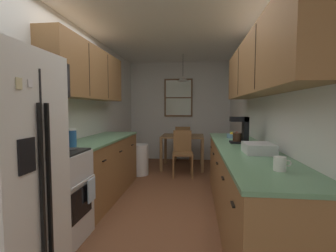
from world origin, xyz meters
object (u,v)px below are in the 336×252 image
(mug_by_coffeemaker, at_px, (280,164))
(fruit_bowl, at_px, (233,135))
(dining_chair_near, at_px, (183,151))
(stove_range, at_px, (51,196))
(dining_chair_far, at_px, (183,142))
(dish_rack, at_px, (259,148))
(dining_table, at_px, (183,140))
(trash_bin, at_px, (140,160))
(coffee_maker, at_px, (241,129))
(microwave_over_range, at_px, (36,78))
(storage_canister, at_px, (72,138))

(mug_by_coffeemaker, xyz_separation_m, fruit_bowl, (-0.03, 2.00, -0.01))
(dining_chair_near, height_order, mug_by_coffeemaker, mug_by_coffeemaker)
(stove_range, xyz_separation_m, dining_chair_far, (1.10, 3.88, 0.03))
(dish_rack, bearing_deg, fruit_bowl, 92.42)
(dining_chair_near, height_order, dish_rack, dish_rack)
(dining_table, relative_size, mug_by_coffeemaker, 7.53)
(stove_range, bearing_deg, dining_table, 70.86)
(dining_chair_far, bearing_deg, dining_chair_near, -87.06)
(dining_table, bearing_deg, stove_range, -109.14)
(trash_bin, bearing_deg, coffee_maker, -43.02)
(coffee_maker, bearing_deg, dish_rack, -86.58)
(stove_range, xyz_separation_m, coffee_maker, (2.01, 0.98, 0.61))
(dining_table, bearing_deg, dining_chair_far, 92.90)
(dining_chair_near, bearing_deg, dining_chair_far, 92.94)
(stove_range, height_order, fruit_bowl, stove_range)
(dining_chair_far, bearing_deg, fruit_bowl, -68.77)
(microwave_over_range, relative_size, fruit_bowl, 2.90)
(stove_range, xyz_separation_m, microwave_over_range, (-0.11, 0.00, 1.17))
(trash_bin, distance_m, coffee_maker, 2.47)
(microwave_over_range, bearing_deg, mug_by_coffeemaker, -11.48)
(coffee_maker, bearing_deg, dining_table, 111.12)
(storage_canister, height_order, dish_rack, storage_canister)
(coffee_maker, bearing_deg, trash_bin, 136.98)
(dining_table, relative_size, coffee_maker, 2.74)
(mug_by_coffeemaker, height_order, dish_rack, mug_by_coffeemaker)
(dining_table, xyz_separation_m, fruit_bowl, (0.87, -1.70, 0.31))
(dining_table, relative_size, dish_rack, 2.74)
(dining_table, height_order, coffee_maker, coffee_maker)
(storage_canister, relative_size, dish_rack, 0.62)
(dining_table, distance_m, dining_chair_near, 0.63)
(dining_table, distance_m, storage_canister, 3.06)
(stove_range, distance_m, dish_rack, 2.13)
(dining_table, bearing_deg, fruit_bowl, -62.93)
(stove_range, xyz_separation_m, trash_bin, (0.29, 2.59, -0.16))
(storage_canister, height_order, mug_by_coffeemaker, storage_canister)
(mug_by_coffeemaker, distance_m, dish_rack, 0.71)
(dining_table, height_order, fruit_bowl, fruit_bowl)
(trash_bin, distance_m, mug_by_coffeemaker, 3.54)
(coffee_maker, bearing_deg, mug_by_coffeemaker, -89.22)
(trash_bin, xyz_separation_m, storage_canister, (-0.30, -2.14, 0.69))
(coffee_maker, distance_m, dish_rack, 0.73)
(trash_bin, bearing_deg, stove_range, -96.50)
(storage_canister, relative_size, coffee_maker, 0.62)
(fruit_bowl, bearing_deg, dish_rack, -87.58)
(coffee_maker, relative_size, fruit_bowl, 1.66)
(dining_chair_far, distance_m, storage_canister, 3.64)
(stove_range, relative_size, dining_chair_near, 1.22)
(stove_range, height_order, microwave_over_range, microwave_over_range)
(dining_chair_far, relative_size, trash_bin, 1.45)
(fruit_bowl, relative_size, dish_rack, 0.60)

